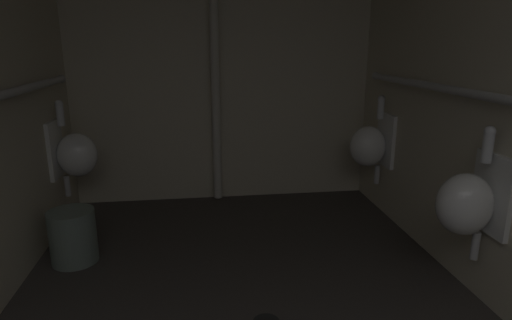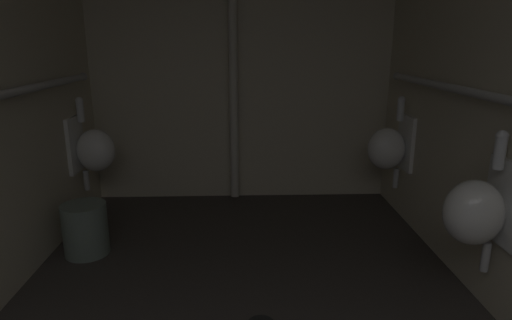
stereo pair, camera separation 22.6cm
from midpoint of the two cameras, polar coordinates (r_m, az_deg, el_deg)
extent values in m
cube|color=#383330|center=(2.53, 1.18, -20.11)|extent=(2.79, 3.85, 0.08)
cube|color=beige|center=(3.96, -0.27, 12.69)|extent=(2.79, 0.06, 2.49)
ellipsoid|color=white|center=(3.65, -18.59, 1.22)|extent=(0.30, 0.26, 0.34)
cube|color=white|center=(3.69, -20.96, 1.94)|extent=(0.03, 0.30, 0.44)
cylinder|color=silver|center=(3.62, -20.38, 5.97)|extent=(0.06, 0.06, 0.16)
sphere|color=silver|center=(3.61, -20.50, 7.30)|extent=(0.06, 0.06, 0.06)
cylinder|color=#B2B2B2|center=(3.75, -19.73, -2.51)|extent=(0.04, 0.04, 0.16)
ellipsoid|color=white|center=(2.53, 28.87, -6.02)|extent=(0.30, 0.26, 0.34)
cube|color=white|center=(2.60, 31.96, -4.77)|extent=(0.03, 0.30, 0.44)
cylinder|color=silver|center=(2.49, 31.55, 0.79)|extent=(0.06, 0.06, 0.16)
sphere|color=silver|center=(2.48, 31.83, 2.69)|extent=(0.06, 0.06, 0.06)
cylinder|color=#B2B2B2|center=(2.67, 30.05, -10.90)|extent=(0.04, 0.04, 0.16)
ellipsoid|color=white|center=(3.70, 18.38, 1.43)|extent=(0.30, 0.26, 0.34)
cube|color=white|center=(3.75, 20.67, 2.17)|extent=(0.03, 0.30, 0.44)
cylinder|color=silver|center=(3.68, 20.11, 6.12)|extent=(0.06, 0.06, 0.16)
sphere|color=silver|center=(3.67, 20.23, 7.43)|extent=(0.06, 0.06, 0.06)
cylinder|color=#B2B2B2|center=(3.80, 19.49, -2.23)|extent=(0.04, 0.04, 0.16)
sphere|color=#B2B2B2|center=(3.79, -20.10, 10.25)|extent=(0.06, 0.06, 0.06)
cylinder|color=#B2B2B2|center=(2.48, 32.50, 6.59)|extent=(0.05, 3.07, 0.05)
sphere|color=#B2B2B2|center=(3.84, 19.64, 10.35)|extent=(0.06, 0.06, 0.06)
cylinder|color=beige|center=(3.85, -1.29, 12.61)|extent=(0.08, 0.08, 2.44)
cylinder|color=slate|center=(3.20, -19.56, -8.52)|extent=(0.30, 0.30, 0.36)
camera|label=1|loc=(0.11, -91.97, -0.54)|focal=30.47mm
camera|label=2|loc=(0.11, 88.03, 0.54)|focal=30.47mm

